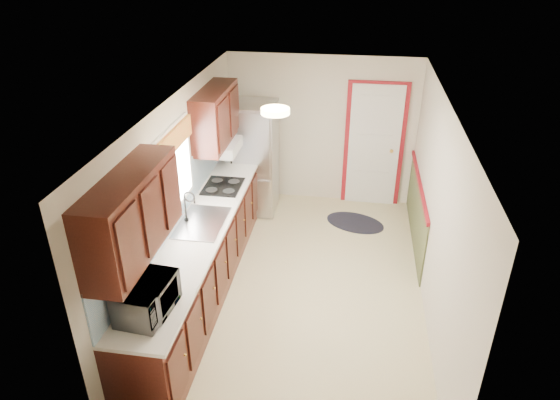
% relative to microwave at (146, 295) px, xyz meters
% --- Properties ---
extents(room_shell, '(3.20, 5.20, 2.52)m').
position_rel_microwave_xyz_m(room_shell, '(1.20, 1.82, 0.06)').
color(room_shell, beige).
rests_on(room_shell, ground).
extents(kitchen_run, '(0.63, 4.00, 2.20)m').
position_rel_microwave_xyz_m(kitchen_run, '(-0.04, 1.53, -0.33)').
color(kitchen_run, '#37120C').
rests_on(kitchen_run, ground).
extents(back_wall_trim, '(1.12, 2.30, 2.08)m').
position_rel_microwave_xyz_m(back_wall_trim, '(2.19, 4.03, -0.25)').
color(back_wall_trim, maroon).
rests_on(back_wall_trim, ground).
extents(ceiling_fixture, '(0.30, 0.30, 0.06)m').
position_rel_microwave_xyz_m(ceiling_fixture, '(0.90, 1.62, 1.22)').
color(ceiling_fixture, '#FFD88C').
rests_on(ceiling_fixture, room_shell).
extents(microwave, '(0.38, 0.61, 0.40)m').
position_rel_microwave_xyz_m(microwave, '(0.00, 0.00, 0.00)').
color(microwave, white).
rests_on(microwave, kitchen_run).
extents(refrigerator, '(0.74, 0.74, 1.77)m').
position_rel_microwave_xyz_m(refrigerator, '(0.18, 3.77, -0.26)').
color(refrigerator, '#B7B7BC').
rests_on(refrigerator, ground).
extents(rug, '(1.06, 0.87, 0.01)m').
position_rel_microwave_xyz_m(rug, '(1.84, 3.52, -1.13)').
color(rug, black).
rests_on(rug, ground).
extents(cooktop, '(0.49, 0.59, 0.02)m').
position_rel_microwave_xyz_m(cooktop, '(0.01, 2.60, -0.19)').
color(cooktop, black).
rests_on(cooktop, kitchen_run).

